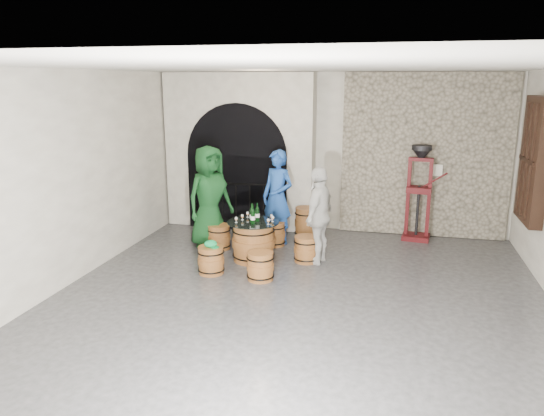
% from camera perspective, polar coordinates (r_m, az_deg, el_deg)
% --- Properties ---
extents(ground, '(8.00, 8.00, 0.00)m').
position_cam_1_polar(ground, '(7.23, 2.48, -10.89)').
color(ground, '#2E2E30').
rests_on(ground, ground).
extents(wall_back, '(8.00, 0.00, 8.00)m').
position_cam_1_polar(wall_back, '(10.61, 6.75, 6.10)').
color(wall_back, beige).
rests_on(wall_back, ground).
extents(wall_front, '(8.00, 0.00, 8.00)m').
position_cam_1_polar(wall_front, '(3.09, -12.10, -14.11)').
color(wall_front, beige).
rests_on(wall_front, ground).
extents(wall_left, '(0.00, 8.00, 8.00)m').
position_cam_1_polar(wall_left, '(8.12, -22.45, 2.71)').
color(wall_left, beige).
rests_on(wall_left, ground).
extents(ceiling, '(8.00, 8.00, 0.00)m').
position_cam_1_polar(ceiling, '(6.56, 2.78, 15.38)').
color(ceiling, beige).
rests_on(ceiling, wall_back).
extents(stone_facing_panel, '(3.20, 0.12, 3.18)m').
position_cam_1_polar(stone_facing_panel, '(10.49, 16.56, 5.53)').
color(stone_facing_panel, gray).
rests_on(stone_facing_panel, ground).
extents(arched_opening, '(3.10, 0.60, 3.19)m').
position_cam_1_polar(arched_opening, '(10.75, -3.59, 6.17)').
color(arched_opening, beige).
rests_on(arched_opening, ground).
extents(shuttered_window, '(0.23, 1.10, 2.00)m').
position_cam_1_polar(shuttered_window, '(9.18, 27.00, 4.71)').
color(shuttered_window, black).
rests_on(shuttered_window, wall_right).
extents(barrel_table, '(0.89, 0.89, 0.69)m').
position_cam_1_polar(barrel_table, '(8.88, -2.08, -3.70)').
color(barrel_table, brown).
rests_on(barrel_table, ground).
extents(barrel_stool_left, '(0.44, 0.44, 0.45)m').
position_cam_1_polar(barrel_stool_left, '(9.56, -5.89, -3.21)').
color(barrel_stool_left, brown).
rests_on(barrel_stool_left, ground).
extents(barrel_stool_far, '(0.44, 0.44, 0.45)m').
position_cam_1_polar(barrel_stool_far, '(9.71, 0.23, -2.87)').
color(barrel_stool_far, brown).
rests_on(barrel_stool_far, ground).
extents(barrel_stool_right, '(0.44, 0.44, 0.45)m').
position_cam_1_polar(barrel_stool_right, '(8.86, 3.81, -4.56)').
color(barrel_stool_right, brown).
rests_on(barrel_stool_right, ground).
extents(barrel_stool_near_right, '(0.44, 0.44, 0.45)m').
position_cam_1_polar(barrel_stool_near_right, '(8.06, -1.30, -6.45)').
color(barrel_stool_near_right, brown).
rests_on(barrel_stool_near_right, ground).
extents(barrel_stool_near_left, '(0.44, 0.44, 0.45)m').
position_cam_1_polar(barrel_stool_near_left, '(8.38, -6.77, -5.75)').
color(barrel_stool_near_left, brown).
rests_on(barrel_stool_near_left, ground).
extents(green_cap, '(0.25, 0.21, 0.11)m').
position_cam_1_polar(green_cap, '(8.29, -6.80, -3.98)').
color(green_cap, '#0D9347').
rests_on(green_cap, barrel_stool_near_left).
extents(person_green, '(1.01, 1.10, 1.89)m').
position_cam_1_polar(person_green, '(9.55, -6.94, 1.23)').
color(person_green, '#113D19').
rests_on(person_green, ground).
extents(person_blue, '(0.77, 0.66, 1.79)m').
position_cam_1_polar(person_blue, '(9.69, 0.63, 1.20)').
color(person_blue, '#1B4699').
rests_on(person_blue, ground).
extents(person_white, '(0.61, 1.04, 1.66)m').
position_cam_1_polar(person_white, '(8.69, 5.23, -0.80)').
color(person_white, silver).
rests_on(person_white, ground).
extents(wine_bottle_left, '(0.08, 0.08, 0.32)m').
position_cam_1_polar(wine_bottle_left, '(8.74, -2.24, -0.72)').
color(wine_bottle_left, black).
rests_on(wine_bottle_left, barrel_table).
extents(wine_bottle_center, '(0.08, 0.08, 0.32)m').
position_cam_1_polar(wine_bottle_center, '(8.63, -2.13, -0.91)').
color(wine_bottle_center, black).
rests_on(wine_bottle_center, barrel_table).
extents(wine_bottle_right, '(0.08, 0.08, 0.32)m').
position_cam_1_polar(wine_bottle_right, '(8.78, -1.64, -0.63)').
color(wine_bottle_right, black).
rests_on(wine_bottle_right, barrel_table).
extents(tasting_glass_a, '(0.05, 0.05, 0.10)m').
position_cam_1_polar(tasting_glass_a, '(8.73, -3.99, -1.32)').
color(tasting_glass_a, '#AC5F21').
rests_on(tasting_glass_a, barrel_table).
extents(tasting_glass_b, '(0.05, 0.05, 0.10)m').
position_cam_1_polar(tasting_glass_b, '(8.76, 0.08, -1.22)').
color(tasting_glass_b, '#AC5F21').
rests_on(tasting_glass_b, barrel_table).
extents(tasting_glass_c, '(0.05, 0.05, 0.10)m').
position_cam_1_polar(tasting_glass_c, '(9.05, -2.71, -0.74)').
color(tasting_glass_c, '#AC5F21').
rests_on(tasting_glass_c, barrel_table).
extents(tasting_glass_d, '(0.05, 0.05, 0.10)m').
position_cam_1_polar(tasting_glass_d, '(8.87, -0.07, -1.03)').
color(tasting_glass_d, '#AC5F21').
rests_on(tasting_glass_d, barrel_table).
extents(tasting_glass_e, '(0.05, 0.05, 0.10)m').
position_cam_1_polar(tasting_glass_e, '(8.60, -0.41, -1.52)').
color(tasting_glass_e, '#AC5F21').
rests_on(tasting_glass_e, barrel_table).
extents(tasting_glass_f, '(0.05, 0.05, 0.10)m').
position_cam_1_polar(tasting_glass_f, '(8.89, -3.30, -1.03)').
color(tasting_glass_f, '#AC5F21').
rests_on(tasting_glass_f, barrel_table).
extents(side_barrel, '(0.46, 0.46, 0.60)m').
position_cam_1_polar(side_barrel, '(10.21, 3.78, -1.61)').
color(side_barrel, brown).
rests_on(side_barrel, ground).
extents(corking_press, '(0.77, 0.47, 1.85)m').
position_cam_1_polar(corking_press, '(10.24, 16.00, 2.40)').
color(corking_press, '#4F0D10').
rests_on(corking_press, ground).
extents(control_box, '(0.18, 0.10, 0.22)m').
position_cam_1_polar(control_box, '(10.47, 17.85, 4.03)').
color(control_box, silver).
rests_on(control_box, wall_back).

